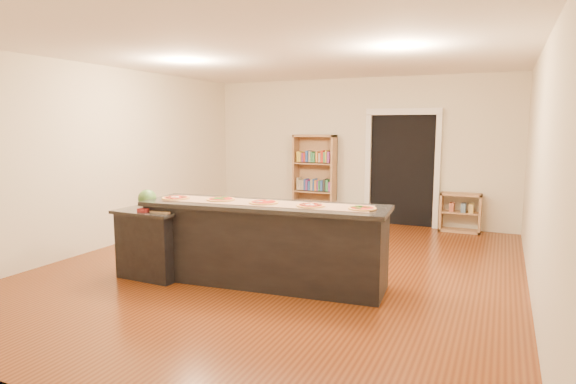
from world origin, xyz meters
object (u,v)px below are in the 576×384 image
at_px(kitchen_island, 264,243).
at_px(waste_bin, 349,214).
at_px(watermelon, 147,199).
at_px(side_counter, 155,242).
at_px(bookshelf, 314,178).
at_px(low_shelf, 460,213).

xyz_separation_m(kitchen_island, waste_bin, (-0.12, 3.88, -0.32)).
bearing_deg(watermelon, side_counter, -26.30).
relative_size(bookshelf, low_shelf, 2.45).
bearing_deg(bookshelf, kitchen_island, -77.51).
bearing_deg(bookshelf, low_shelf, 0.05).
relative_size(low_shelf, watermelon, 3.01).
distance_m(kitchen_island, side_counter, 1.42).
distance_m(low_shelf, watermelon, 5.48).
height_order(bookshelf, watermelon, bookshelf).
height_order(kitchen_island, watermelon, watermelon).
height_order(side_counter, waste_bin, side_counter).
height_order(side_counter, watermelon, watermelon).
xyz_separation_m(side_counter, watermelon, (-0.16, 0.08, 0.54)).
bearing_deg(watermelon, low_shelf, 50.53).
bearing_deg(kitchen_island, low_shelf, 59.10).
xyz_separation_m(kitchen_island, watermelon, (-1.54, -0.24, 0.48)).
height_order(side_counter, bookshelf, bookshelf).
xyz_separation_m(bookshelf, waste_bin, (0.76, -0.08, -0.68)).
height_order(side_counter, low_shelf, side_counter).
height_order(waste_bin, watermelon, watermelon).
relative_size(side_counter, bookshelf, 0.51).
bearing_deg(kitchen_island, waste_bin, 86.75).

